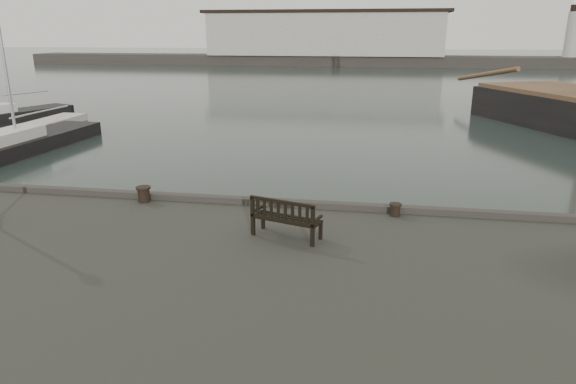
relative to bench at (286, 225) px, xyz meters
name	(u,v)px	position (x,y,z in m)	size (l,w,h in m)	color
ground	(272,251)	(-0.90, 2.57, -1.88)	(400.00, 400.00, 0.00)	black
breakwater	(341,43)	(-5.46, 94.57, 2.42)	(140.00, 9.50, 12.20)	#383530
bench	(286,225)	(0.00, 0.00, 0.00)	(1.86, 1.09, 1.01)	black
bollard_left	(144,194)	(-4.75, 2.07, -0.09)	(0.45, 0.45, 0.47)	black
bollard_right	(395,210)	(2.74, 2.07, -0.14)	(0.34, 0.34, 0.36)	black
yacht_b	(3,120)	(-25.31, 22.12, -1.63)	(6.03, 10.80, 14.02)	black
yacht_c	(25,147)	(-17.51, 13.87, -1.64)	(3.27, 11.23, 14.72)	black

